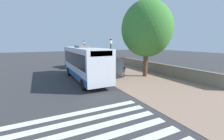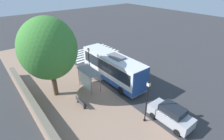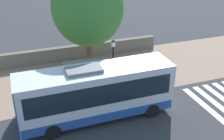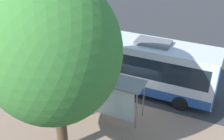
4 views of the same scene
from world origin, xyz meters
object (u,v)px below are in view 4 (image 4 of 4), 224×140
bus_shelter (116,89)px  shade_tree (53,52)px  street_lamp_far (99,63)px  pedestrian (81,76)px  bus (141,64)px

bus_shelter → shade_tree: size_ratio=0.36×
street_lamp_far → bus_shelter: bearing=-126.6°
pedestrian → bus: bearing=-67.6°
pedestrian → street_lamp_far: bearing=-111.0°
bus_shelter → shade_tree: 5.42m
bus → shade_tree: bearing=167.6°
shade_tree → street_lamp_far: bearing=5.0°
street_lamp_far → shade_tree: bearing=-175.0°
street_lamp_far → shade_tree: size_ratio=0.50×
bus_shelter → street_lamp_far: size_ratio=0.71×
bus_shelter → street_lamp_far: street_lamp_far is taller
bus → pedestrian: bearing=112.4°
bus → bus_shelter: size_ratio=3.11×
pedestrian → street_lamp_far: street_lamp_far is taller
bus → pedestrian: (-1.60, 3.88, -1.04)m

